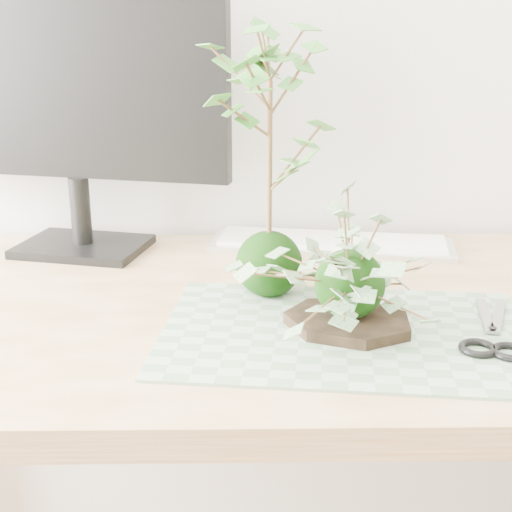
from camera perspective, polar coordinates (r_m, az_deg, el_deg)
name	(u,v)px	position (r m, az deg, el deg)	size (l,w,h in m)	color
desk	(307,354)	(1.10, 4.11, -7.86)	(1.60, 0.70, 0.74)	#CEB285
cutting_mat	(346,332)	(0.96, 7.21, -6.07)	(0.49, 0.32, 0.00)	#5F8461
stone_dish	(348,322)	(0.97, 7.37, -5.24)	(0.18, 0.18, 0.01)	black
ivy_kokedama	(351,252)	(0.93, 7.62, 0.30)	(0.28, 0.28, 0.19)	black
maple_kokedama	(270,99)	(1.01, 1.13, 12.45)	(0.28, 0.28, 0.42)	black
keyboard	(331,243)	(1.32, 6.06, 1.05)	(0.46, 0.20, 0.02)	silver
monitor	(72,93)	(1.28, -14.47, 12.49)	(0.54, 0.21, 0.48)	black
scissors	(500,342)	(0.96, 18.94, -6.54)	(0.10, 0.20, 0.01)	gray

